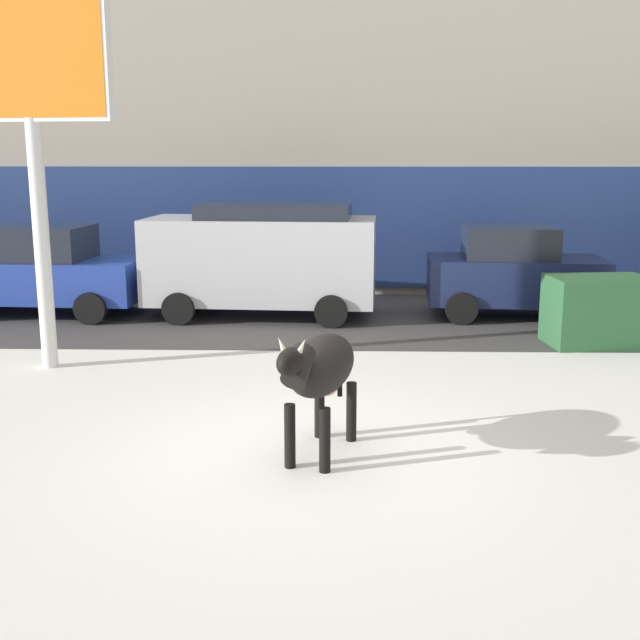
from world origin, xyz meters
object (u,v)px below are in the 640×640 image
Objects in this scene: car_blue_sedan at (41,271)px; car_navy_hatchback at (513,272)px; billboard at (30,81)px; car_silver_van at (263,257)px; cow_black at (320,369)px; dumpster at (598,311)px; pedestrian_near_billboard at (495,258)px.

car_navy_hatchback reaches higher than car_blue_sedan.
car_navy_hatchback is (8.08, 4.13, -3.39)m from billboard.
billboard is 5.87m from car_silver_van.
cow_black is 6.56m from billboard.
car_silver_van reaches higher than dumpster.
billboard reaches higher than pedestrian_near_billboard.
car_navy_hatchback is 2.08× the size of pedestrian_near_billboard.
billboard is 9.69m from car_navy_hatchback.
car_silver_van is 2.77× the size of dumpster.
cow_black is 7.77m from car_silver_van.
cow_black reaches higher than dumpster.
dumpster is at bearing -12.65° from car_blue_sedan.
car_blue_sedan is 4.63m from car_silver_van.
car_silver_van is at bearing 159.26° from dumpster.
car_silver_van is at bearing 100.15° from cow_black.
car_blue_sedan is (-1.65, 4.12, -3.41)m from billboard.
billboard is at bearing -169.22° from dumpster.
car_silver_van reaches higher than car_navy_hatchback.
billboard is at bearing 140.17° from cow_black.
pedestrian_near_billboard is 5.12m from dumpster.
car_blue_sedan is 2.53× the size of dumpster.
billboard reaches higher than car_silver_van.
car_navy_hatchback is 2.61m from dumpster.
car_navy_hatchback is at bearing 27.05° from billboard.
dumpster is (0.97, -2.40, -0.33)m from car_navy_hatchback.
pedestrian_near_billboard is (9.85, 2.64, -0.03)m from car_blue_sedan.
billboard reaches higher than car_navy_hatchback.
car_blue_sedan reaches higher than dumpster.
dumpster is at bearing -80.45° from pedestrian_near_billboard.
car_navy_hatchback reaches higher than pedestrian_near_billboard.
billboard is 1.55× the size of car_navy_hatchback.
cow_black is 1.14× the size of dumpster.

